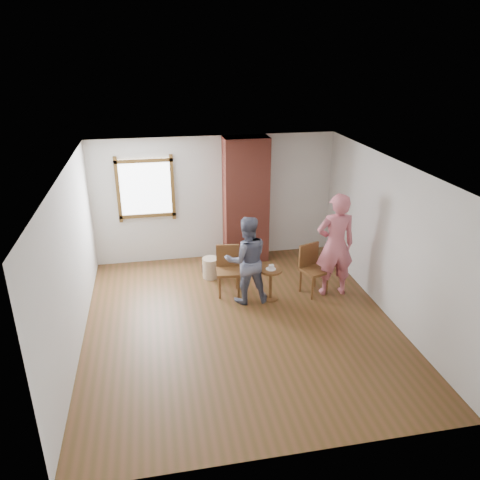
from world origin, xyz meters
name	(u,v)px	position (x,y,z in m)	size (l,w,h in m)	color
ground	(240,323)	(0.00, 0.00, 0.00)	(5.50, 5.50, 0.00)	brown
room_shell	(230,208)	(-0.06, 0.61, 1.81)	(5.04, 5.52, 2.62)	silver
brick_chimney	(246,200)	(0.60, 2.50, 1.30)	(0.90, 0.50, 2.60)	#A04738
stoneware_crock	(211,268)	(-0.26, 1.74, 0.20)	(0.32, 0.32, 0.41)	#C8B590
dark_pot	(206,269)	(-0.33, 1.97, 0.08)	(0.15, 0.15, 0.15)	black
dining_chair_left	(228,267)	(-0.01, 1.10, 0.50)	(0.46, 0.46, 0.90)	brown
dining_chair_right	(312,266)	(1.50, 0.83, 0.52)	(0.55, 0.55, 0.92)	brown
side_table	(271,279)	(0.68, 0.68, 0.40)	(0.40, 0.40, 0.60)	brown
cake_plate	(271,269)	(0.68, 0.68, 0.60)	(0.18, 0.18, 0.01)	white
cake_slice	(271,267)	(0.69, 0.68, 0.64)	(0.08, 0.07, 0.06)	white
man	(247,260)	(0.25, 0.72, 0.80)	(0.78, 0.60, 1.59)	#131736
person_pink	(335,245)	(1.86, 0.69, 0.96)	(0.70, 0.46, 1.92)	#D16878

